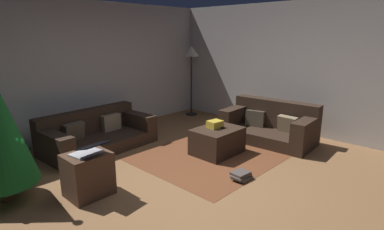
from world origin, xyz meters
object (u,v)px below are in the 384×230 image
Objects in this scene: couch_left at (96,134)px; book_stack at (241,176)px; laptop at (89,150)px; gift_box at (215,124)px; couch_right at (270,126)px; corner_lamp at (191,57)px; side_table at (88,174)px; ottoman at (217,141)px; tv_remote at (219,127)px.

book_stack is at bearing 101.98° from couch_left.
gift_box is at bearing -3.93° from laptop.
corner_lamp is (0.41, 2.44, 1.16)m from couch_right.
side_table is at bearing 53.83° from couch_left.
couch_left is 2.15m from ottoman.
gift_box is 2.24m from side_table.
ottoman is at bearing -5.71° from laptop.
corner_lamp is at bearing 52.12° from gift_box.
gift_box is at bearing -127.88° from corner_lamp.
gift_box reaches higher than tv_remote.
gift_box is at bearing 59.29° from book_stack.
book_stack is at bearing -33.37° from laptop.
couch_left is 3.14m from corner_lamp.
couch_left is 1.14× the size of corner_lamp.
tv_remote reaches higher than book_stack.
laptop reaches higher than gift_box.
book_stack is at bearing -34.64° from side_table.
couch_left is 1.84m from laptop.
couch_right is 3.47m from laptop.
laptop is at bearing -81.83° from side_table.
tv_remote is at bearing -6.97° from side_table.
book_stack is (-0.54, -0.87, -0.16)m from ottoman.
couch_right is 1.87m from book_stack.
corner_lamp is (1.57, 2.14, 1.00)m from tv_remote.
corner_lamp is (1.62, 2.14, 1.23)m from ottoman.
gift_box reaches higher than ottoman.
ottoman is at bearing -127.22° from corner_lamp.
ottoman is (-1.22, 0.30, -0.07)m from couch_right.
gift_box is (0.01, 0.07, 0.28)m from ottoman.
couch_left is at bearing 125.58° from ottoman.
couch_right is at bearing -17.08° from gift_box.
corner_lamp is (1.61, 2.07, 0.95)m from gift_box.
side_table is (-0.96, -1.47, 0.03)m from couch_left.
couch_left reaches higher than side_table.
couch_right is at bearing -9.63° from side_table.
couch_left is 8.21× the size of gift_box.
couch_left is at bearing 111.36° from tv_remote.
corner_lamp reaches higher than couch_right.
gift_box is 1.47× the size of tv_remote.
laptop reaches higher than tv_remote.
tv_remote is 0.56× the size of book_stack.
side_table reaches higher than book_stack.
corner_lamp reaches higher than book_stack.
book_stack is at bearing -125.77° from corner_lamp.
couch_left is at bearing 58.22° from laptop.
ottoman is 2.23m from side_table.
corner_lamp reaches higher than ottoman.
side_table is 1.21× the size of laptop.
side_table is at bearing 145.36° from book_stack.
gift_box is at bearing 104.70° from tv_remote.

